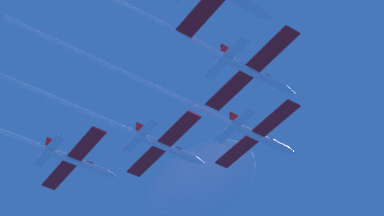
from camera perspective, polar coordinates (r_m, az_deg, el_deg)
The scene contains 4 objects.
jet_lead at distance 83.65m, azimuth -0.21°, elevation 0.28°, with size 15.83×43.51×2.62m.
jet_left_wing at distance 85.96m, azimuth -9.69°, elevation -0.24°, with size 15.83×47.49×2.62m.
jet_right_wing at distance 74.94m, azimuth -1.33°, elevation 6.57°, with size 15.83×43.03×2.62m.
cloud_wispy at distance 126.31m, azimuth 0.42°, elevation -6.97°, with size 29.65×16.31×10.38m, color white.
Camera 1 is at (51.03, -45.67, -56.88)m, focal length 61.13 mm.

